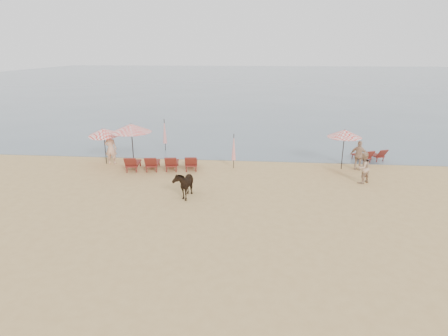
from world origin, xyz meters
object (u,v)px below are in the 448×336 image
object	(u,v)px
umbrella_closed_left	(165,131)
beachgoer_right_b	(359,156)
lounger_cluster_left	(162,163)
lounger_cluster_right	(370,155)
beachgoer_right_a	(363,168)
umbrella_open_left_b	(104,132)
umbrella_open_right	(345,133)
umbrella_closed_right	(234,147)
umbrella_open_left_a	(131,128)
cow	(184,183)
beachgoer_left	(111,149)

from	to	relation	value
umbrella_closed_left	beachgoer_right_b	bearing A→B (deg)	-14.52
lounger_cluster_left	beachgoer_right_b	size ratio (longest dim) A/B	2.46
lounger_cluster_right	beachgoer_right_a	world-z (taller)	beachgoer_right_a
umbrella_open_left_b	umbrella_open_right	world-z (taller)	umbrella_open_right
beachgoer_right_b	umbrella_closed_right	bearing A→B (deg)	25.08
umbrella_open_left_b	umbrella_closed_left	world-z (taller)	umbrella_open_left_b
umbrella_open_left_a	cow	size ratio (longest dim) A/B	1.67
umbrella_closed_left	cow	bearing A→B (deg)	-70.20
umbrella_open_left_a	beachgoer_right_b	distance (m)	13.35
umbrella_closed_left	beachgoer_right_a	world-z (taller)	umbrella_closed_left
umbrella_open_left_b	umbrella_closed_left	size ratio (longest dim) A/B	1.03
umbrella_open_right	cow	distance (m)	9.97
beachgoer_right_b	umbrella_closed_left	bearing A→B (deg)	7.88
lounger_cluster_right	umbrella_open_left_a	xyz separation A→B (m)	(-14.44, -2.62, 1.99)
umbrella_open_left_a	beachgoer_left	bearing A→B (deg)	139.71
lounger_cluster_right	umbrella_closed_left	distance (m)	13.57
umbrella_open_left_b	umbrella_closed_right	bearing A→B (deg)	4.99
lounger_cluster_left	umbrella_open_right	bearing A→B (deg)	-0.96
umbrella_closed_left	beachgoer_right_b	world-z (taller)	umbrella_closed_left
lounger_cluster_right	umbrella_closed_right	size ratio (longest dim) A/B	0.99
umbrella_open_left_b	beachgoer_left	bearing A→B (deg)	6.62
umbrella_open_left_a	umbrella_closed_left	xyz separation A→B (m)	(0.97, 3.87, -1.00)
beachgoer_right_b	umbrella_open_right	bearing A→B (deg)	15.66
umbrella_open_left_a	beachgoer_right_b	xyz separation A→B (m)	(13.24, 0.69, -1.51)
lounger_cluster_left	umbrella_closed_left	world-z (taller)	umbrella_closed_left
beachgoer_right_a	umbrella_open_left_a	bearing A→B (deg)	-42.65
umbrella_closed_left	umbrella_closed_right	distance (m)	6.12
cow	umbrella_open_left_a	bearing A→B (deg)	135.89
umbrella_open_left_a	umbrella_open_right	bearing A→B (deg)	-18.91
umbrella_closed_right	umbrella_open_right	bearing A→B (deg)	4.03
lounger_cluster_left	beachgoer_right_a	world-z (taller)	beachgoer_right_a
lounger_cluster_left	beachgoer_left	world-z (taller)	beachgoer_left
umbrella_open_left_a	beachgoer_right_a	xyz separation A→B (m)	(12.90, -1.59, -1.54)
lounger_cluster_left	umbrella_closed_left	bearing A→B (deg)	93.77
umbrella_open_left_a	beachgoer_right_b	bearing A→B (deg)	-19.63
lounger_cluster_right	umbrella_open_left_b	xyz separation A→B (m)	(-16.35, -2.13, 1.61)
umbrella_open_left_b	umbrella_closed_right	xyz separation A→B (m)	(7.89, -0.14, -0.72)
umbrella_open_right	cow	size ratio (longest dim) A/B	1.50
umbrella_open_left_a	umbrella_closed_left	world-z (taller)	umbrella_open_left_a
beachgoer_right_a	lounger_cluster_left	bearing A→B (deg)	-41.53
umbrella_open_left_b	cow	size ratio (longest dim) A/B	1.46
umbrella_open_right	beachgoer_right_b	world-z (taller)	umbrella_open_right
lounger_cluster_left	umbrella_closed_left	size ratio (longest dim) A/B	1.91
umbrella_closed_right	cow	bearing A→B (deg)	-113.36
umbrella_closed_left	beachgoer_right_b	size ratio (longest dim) A/B	1.29
umbrella_open_left_a	beachgoer_left	size ratio (longest dim) A/B	1.36
umbrella_closed_left	cow	xyz separation A→B (m)	(2.97, -8.24, -0.71)
umbrella_closed_right	beachgoer_left	size ratio (longest dim) A/B	1.07
umbrella_open_left_a	umbrella_open_left_b	bearing A→B (deg)	142.97
lounger_cluster_right	beachgoer_right_a	size ratio (longest dim) A/B	1.23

